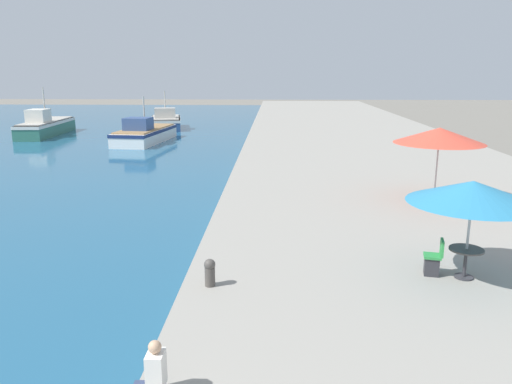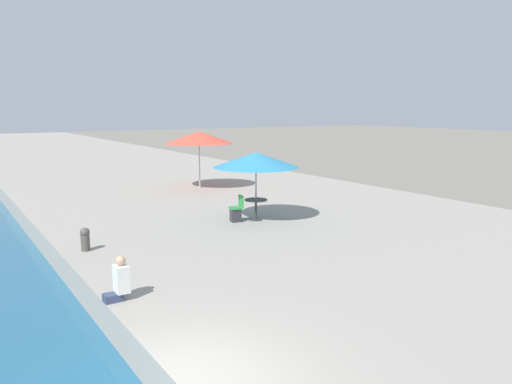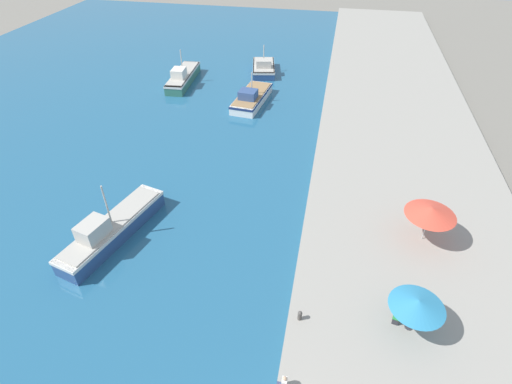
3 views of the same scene
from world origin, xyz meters
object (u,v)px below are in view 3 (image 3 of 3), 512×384
object	(u,v)px
fishing_boat_mid	(252,97)
fishing_boat_distant	(264,67)
person_at_quay	(284,383)
fishing_boat_near	(112,229)
cafe_umbrella_white	(431,211)
fishing_boat_far	(183,77)
cafe_umbrella_pink	(418,304)
mooring_bollard	(300,315)
cafe_chair_left	(396,319)
cafe_table	(411,321)

from	to	relation	value
fishing_boat_mid	fishing_boat_distant	size ratio (longest dim) A/B	1.23
fishing_boat_distant	person_at_quay	world-z (taller)	fishing_boat_distant
fishing_boat_distant	fishing_boat_near	bearing A→B (deg)	-108.89
fishing_boat_mid	cafe_umbrella_white	bearing A→B (deg)	-44.88
fishing_boat_far	cafe_umbrella_pink	xyz separation A→B (m)	(24.96, -32.22, 2.00)
cafe_umbrella_pink	cafe_umbrella_white	bearing A→B (deg)	78.15
fishing_boat_near	fishing_boat_far	distance (m)	28.73
cafe_umbrella_pink	fishing_boat_far	bearing A→B (deg)	127.77
fishing_boat_far	fishing_boat_distant	bearing A→B (deg)	26.77
fishing_boat_near	mooring_bollard	bearing A→B (deg)	-3.84
cafe_umbrella_pink	fishing_boat_near	bearing A→B (deg)	168.96
fishing_boat_distant	cafe_chair_left	xyz separation A→B (m)	(14.74, -37.67, 0.30)
fishing_boat_distant	fishing_boat_mid	bearing A→B (deg)	-98.75
fishing_boat_near	cafe_chair_left	distance (m)	19.71
fishing_boat_near	mooring_bollard	xyz separation A→B (m)	(14.01, -4.60, 0.15)
fishing_boat_near	cafe_chair_left	size ratio (longest dim) A/B	10.46
cafe_table	fishing_boat_mid	bearing A→B (deg)	118.16
fishing_boat_distant	cafe_table	xyz separation A→B (m)	(15.45, -37.83, 0.51)
fishing_boat_mid	person_at_quay	bearing A→B (deg)	-69.09
cafe_umbrella_pink	cafe_chair_left	distance (m)	1.94
cafe_umbrella_white	fishing_boat_distant	bearing A→B (deg)	119.37
fishing_boat_far	cafe_chair_left	world-z (taller)	fishing_boat_far
fishing_boat_mid	cafe_umbrella_pink	xyz separation A→B (m)	(15.04, -28.10, 2.11)
cafe_umbrella_white	cafe_table	distance (m)	7.97
mooring_bollard	cafe_umbrella_white	bearing A→B (deg)	47.23
fishing_boat_mid	mooring_bollard	distance (m)	30.16
cafe_umbrella_pink	person_at_quay	world-z (taller)	cafe_umbrella_pink
cafe_umbrella_pink	cafe_table	xyz separation A→B (m)	(-0.00, 0.00, -1.59)
cafe_table	cafe_chair_left	xyz separation A→B (m)	(-0.71, 0.16, -0.21)
fishing_boat_far	cafe_table	distance (m)	40.76
cafe_umbrella_white	cafe_umbrella_pink	bearing A→B (deg)	-101.85
cafe_table	mooring_bollard	world-z (taller)	cafe_table
cafe_umbrella_pink	cafe_umbrella_white	size ratio (longest dim) A/B	0.89
fishing_boat_far	mooring_bollard	bearing A→B (deg)	-63.87
cafe_umbrella_pink	cafe_umbrella_white	world-z (taller)	cafe_umbrella_white
fishing_boat_far	cafe_chair_left	bearing A→B (deg)	-56.64
person_at_quay	mooring_bollard	world-z (taller)	person_at_quay
cafe_umbrella_white	cafe_chair_left	bearing A→B (deg)	-107.23
fishing_boat_near	fishing_boat_mid	size ratio (longest dim) A/B	1.16
fishing_boat_mid	fishing_boat_near	bearing A→B (deg)	-95.59
cafe_umbrella_pink	person_at_quay	distance (m)	8.13
fishing_boat_far	fishing_boat_distant	size ratio (longest dim) A/B	1.37
mooring_bollard	fishing_boat_mid	bearing A→B (deg)	107.35
cafe_umbrella_white	mooring_bollard	world-z (taller)	cafe_umbrella_white
cafe_umbrella_white	cafe_chair_left	size ratio (longest dim) A/B	3.70
fishing_boat_near	cafe_umbrella_white	xyz separation A→B (m)	(21.64, 3.65, 2.30)
cafe_table	fishing_boat_near	bearing A→B (deg)	168.97
fishing_boat_near	cafe_umbrella_white	distance (m)	22.07
fishing_boat_far	cafe_chair_left	size ratio (longest dim) A/B	9.99
fishing_boat_distant	cafe_table	world-z (taller)	fishing_boat_distant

